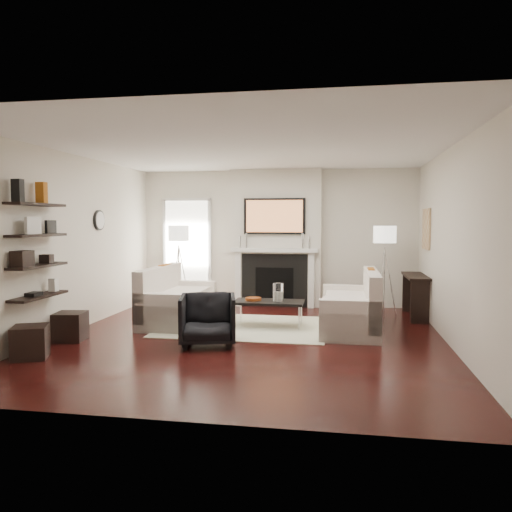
% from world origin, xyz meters
% --- Properties ---
extents(room_envelope, '(6.00, 6.00, 6.00)m').
position_xyz_m(room_envelope, '(0.00, 0.00, 1.35)').
color(room_envelope, black).
rests_on(room_envelope, ground).
extents(chimney_breast, '(1.80, 0.25, 2.70)m').
position_xyz_m(chimney_breast, '(0.00, 2.88, 1.35)').
color(chimney_breast, silver).
rests_on(chimney_breast, floor).
extents(fireplace_surround, '(1.30, 0.02, 1.04)m').
position_xyz_m(fireplace_surround, '(0.00, 2.74, 0.52)').
color(fireplace_surround, black).
rests_on(fireplace_surround, floor).
extents(firebox, '(0.75, 0.02, 0.65)m').
position_xyz_m(firebox, '(0.00, 2.73, 0.45)').
color(firebox, black).
rests_on(firebox, floor).
extents(mantel_pilaster_l, '(0.12, 0.08, 1.10)m').
position_xyz_m(mantel_pilaster_l, '(-0.72, 2.71, 0.55)').
color(mantel_pilaster_l, white).
rests_on(mantel_pilaster_l, floor).
extents(mantel_pilaster_r, '(0.12, 0.08, 1.10)m').
position_xyz_m(mantel_pilaster_r, '(0.72, 2.71, 0.55)').
color(mantel_pilaster_r, white).
rests_on(mantel_pilaster_r, floor).
extents(mantel_shelf, '(1.70, 0.18, 0.07)m').
position_xyz_m(mantel_shelf, '(0.00, 2.69, 1.12)').
color(mantel_shelf, white).
rests_on(mantel_shelf, chimney_breast).
extents(tv_body, '(1.20, 0.06, 0.70)m').
position_xyz_m(tv_body, '(0.00, 2.71, 1.78)').
color(tv_body, black).
rests_on(tv_body, chimney_breast).
extents(tv_screen, '(1.10, 0.00, 0.62)m').
position_xyz_m(tv_screen, '(0.00, 2.68, 1.78)').
color(tv_screen, '#BF723F').
rests_on(tv_screen, tv_body).
extents(candlestick_l_tall, '(0.04, 0.04, 0.30)m').
position_xyz_m(candlestick_l_tall, '(-0.55, 2.70, 1.30)').
color(candlestick_l_tall, silver).
rests_on(candlestick_l_tall, mantel_shelf).
extents(candlestick_l_short, '(0.04, 0.04, 0.24)m').
position_xyz_m(candlestick_l_short, '(-0.68, 2.70, 1.27)').
color(candlestick_l_short, silver).
rests_on(candlestick_l_short, mantel_shelf).
extents(candlestick_r_tall, '(0.04, 0.04, 0.30)m').
position_xyz_m(candlestick_r_tall, '(0.55, 2.70, 1.30)').
color(candlestick_r_tall, silver).
rests_on(candlestick_r_tall, mantel_shelf).
extents(candlestick_r_short, '(0.04, 0.04, 0.24)m').
position_xyz_m(candlestick_r_short, '(0.68, 2.70, 1.27)').
color(candlestick_r_short, silver).
rests_on(candlestick_r_short, mantel_shelf).
extents(hallway_panel, '(0.90, 0.02, 2.10)m').
position_xyz_m(hallway_panel, '(-1.85, 2.98, 1.05)').
color(hallway_panel, white).
rests_on(hallway_panel, floor).
extents(door_trim_l, '(0.06, 0.06, 2.16)m').
position_xyz_m(door_trim_l, '(-2.33, 2.96, 1.05)').
color(door_trim_l, white).
rests_on(door_trim_l, floor).
extents(door_trim_r, '(0.06, 0.06, 2.16)m').
position_xyz_m(door_trim_r, '(-1.37, 2.96, 1.05)').
color(door_trim_r, white).
rests_on(door_trim_r, floor).
extents(door_trim_top, '(1.02, 0.06, 0.06)m').
position_xyz_m(door_trim_top, '(-1.85, 2.96, 2.13)').
color(door_trim_top, white).
rests_on(door_trim_top, wall_back).
extents(rug, '(2.60, 2.00, 0.01)m').
position_xyz_m(rug, '(-0.22, 0.78, 0.01)').
color(rug, beige).
rests_on(rug, floor).
extents(loveseat_left_base, '(0.85, 1.80, 0.42)m').
position_xyz_m(loveseat_left_base, '(-1.37, 0.96, 0.21)').
color(loveseat_left_base, silver).
rests_on(loveseat_left_base, floor).
extents(loveseat_left_back, '(0.18, 1.80, 0.80)m').
position_xyz_m(loveseat_left_back, '(-1.71, 0.96, 0.53)').
color(loveseat_left_back, silver).
rests_on(loveseat_left_back, floor).
extents(loveseat_left_arm_n, '(0.85, 0.18, 0.60)m').
position_xyz_m(loveseat_left_arm_n, '(-1.37, 0.15, 0.30)').
color(loveseat_left_arm_n, silver).
rests_on(loveseat_left_arm_n, floor).
extents(loveseat_left_arm_s, '(0.85, 0.18, 0.60)m').
position_xyz_m(loveseat_left_arm_s, '(-1.37, 1.77, 0.30)').
color(loveseat_left_arm_s, silver).
rests_on(loveseat_left_arm_s, floor).
extents(loveseat_left_cushion, '(0.63, 1.44, 0.10)m').
position_xyz_m(loveseat_left_cushion, '(-1.32, 0.96, 0.47)').
color(loveseat_left_cushion, silver).
rests_on(loveseat_left_cushion, loveseat_left_base).
extents(pillow_left_orange, '(0.10, 0.42, 0.42)m').
position_xyz_m(pillow_left_orange, '(-1.71, 1.26, 0.73)').
color(pillow_left_orange, '#B25F15').
rests_on(pillow_left_orange, loveseat_left_cushion).
extents(pillow_left_charcoal, '(0.10, 0.40, 0.40)m').
position_xyz_m(pillow_left_charcoal, '(-1.71, 0.66, 0.72)').
color(pillow_left_charcoal, black).
rests_on(pillow_left_charcoal, loveseat_left_cushion).
extents(loveseat_right_base, '(0.85, 1.80, 0.42)m').
position_xyz_m(loveseat_right_base, '(1.42, 0.82, 0.21)').
color(loveseat_right_base, silver).
rests_on(loveseat_right_base, floor).
extents(loveseat_right_back, '(0.18, 1.80, 0.80)m').
position_xyz_m(loveseat_right_back, '(1.76, 0.82, 0.53)').
color(loveseat_right_back, silver).
rests_on(loveseat_right_back, floor).
extents(loveseat_right_arm_n, '(0.85, 0.18, 0.60)m').
position_xyz_m(loveseat_right_arm_n, '(1.42, 0.01, 0.30)').
color(loveseat_right_arm_n, silver).
rests_on(loveseat_right_arm_n, floor).
extents(loveseat_right_arm_s, '(0.85, 0.18, 0.60)m').
position_xyz_m(loveseat_right_arm_s, '(1.42, 1.63, 0.30)').
color(loveseat_right_arm_s, silver).
rests_on(loveseat_right_arm_s, floor).
extents(loveseat_right_cushion, '(0.63, 1.44, 0.10)m').
position_xyz_m(loveseat_right_cushion, '(1.37, 0.82, 0.47)').
color(loveseat_right_cushion, silver).
rests_on(loveseat_right_cushion, loveseat_right_base).
extents(pillow_right_orange, '(0.10, 0.42, 0.42)m').
position_xyz_m(pillow_right_orange, '(1.76, 1.12, 0.73)').
color(pillow_right_orange, '#B25F15').
rests_on(pillow_right_orange, loveseat_right_cushion).
extents(pillow_right_charcoal, '(0.10, 0.40, 0.40)m').
position_xyz_m(pillow_right_charcoal, '(1.76, 0.52, 0.72)').
color(pillow_right_charcoal, black).
rests_on(pillow_right_charcoal, loveseat_right_cushion).
extents(coffee_table, '(1.10, 0.55, 0.04)m').
position_xyz_m(coffee_table, '(0.16, 0.85, 0.40)').
color(coffee_table, black).
rests_on(coffee_table, floor).
extents(coffee_leg_nw, '(0.02, 0.02, 0.38)m').
position_xyz_m(coffee_leg_nw, '(-0.34, 0.63, 0.19)').
color(coffee_leg_nw, silver).
rests_on(coffee_leg_nw, floor).
extents(coffee_leg_ne, '(0.02, 0.02, 0.38)m').
position_xyz_m(coffee_leg_ne, '(0.66, 0.63, 0.19)').
color(coffee_leg_ne, silver).
rests_on(coffee_leg_ne, floor).
extents(coffee_leg_sw, '(0.02, 0.02, 0.38)m').
position_xyz_m(coffee_leg_sw, '(-0.34, 1.07, 0.19)').
color(coffee_leg_sw, silver).
rests_on(coffee_leg_sw, floor).
extents(coffee_leg_se, '(0.02, 0.02, 0.38)m').
position_xyz_m(coffee_leg_se, '(0.66, 1.07, 0.19)').
color(coffee_leg_se, silver).
rests_on(coffee_leg_se, floor).
extents(hurricane_glass, '(0.17, 0.17, 0.29)m').
position_xyz_m(hurricane_glass, '(0.31, 0.85, 0.56)').
color(hurricane_glass, white).
rests_on(hurricane_glass, coffee_table).
extents(hurricane_candle, '(0.10, 0.10, 0.15)m').
position_xyz_m(hurricane_candle, '(0.31, 0.85, 0.50)').
color(hurricane_candle, white).
rests_on(hurricane_candle, coffee_table).
extents(copper_bowl, '(0.26, 0.26, 0.04)m').
position_xyz_m(copper_bowl, '(-0.09, 0.85, 0.45)').
color(copper_bowl, '#B8511E').
rests_on(copper_bowl, coffee_table).
extents(armchair, '(0.88, 0.85, 0.76)m').
position_xyz_m(armchair, '(-0.49, -0.42, 0.38)').
color(armchair, black).
rests_on(armchair, floor).
extents(lamp_left_post, '(0.02, 0.02, 1.20)m').
position_xyz_m(lamp_left_post, '(-1.85, 2.43, 0.60)').
color(lamp_left_post, silver).
rests_on(lamp_left_post, floor).
extents(lamp_left_shade, '(0.40, 0.40, 0.30)m').
position_xyz_m(lamp_left_shade, '(-1.85, 2.43, 1.45)').
color(lamp_left_shade, white).
rests_on(lamp_left_shade, lamp_left_post).
extents(lamp_left_leg_a, '(0.25, 0.02, 1.23)m').
position_xyz_m(lamp_left_leg_a, '(-1.74, 2.43, 0.60)').
color(lamp_left_leg_a, silver).
rests_on(lamp_left_leg_a, floor).
extents(lamp_left_leg_b, '(0.14, 0.22, 1.23)m').
position_xyz_m(lamp_left_leg_b, '(-1.91, 2.52, 0.60)').
color(lamp_left_leg_b, silver).
rests_on(lamp_left_leg_b, floor).
extents(lamp_left_leg_c, '(0.14, 0.22, 1.23)m').
position_xyz_m(lamp_left_leg_c, '(-1.91, 2.33, 0.60)').
color(lamp_left_leg_c, silver).
rests_on(lamp_left_leg_c, floor).
extents(lamp_right_post, '(0.02, 0.02, 1.20)m').
position_xyz_m(lamp_right_post, '(2.05, 2.21, 0.60)').
color(lamp_right_post, silver).
rests_on(lamp_right_post, floor).
extents(lamp_right_shade, '(0.40, 0.40, 0.30)m').
position_xyz_m(lamp_right_shade, '(2.05, 2.21, 1.45)').
color(lamp_right_shade, white).
rests_on(lamp_right_shade, lamp_right_post).
extents(lamp_right_leg_a, '(0.25, 0.02, 1.23)m').
position_xyz_m(lamp_right_leg_a, '(2.16, 2.21, 0.60)').
color(lamp_right_leg_a, silver).
rests_on(lamp_right_leg_a, floor).
extents(lamp_right_leg_b, '(0.14, 0.22, 1.23)m').
position_xyz_m(lamp_right_leg_b, '(2.00, 2.30, 0.60)').
color(lamp_right_leg_b, silver).
rests_on(lamp_right_leg_b, floor).
extents(lamp_right_leg_c, '(0.14, 0.22, 1.23)m').
position_xyz_m(lamp_right_leg_c, '(1.99, 2.11, 0.60)').
color(lamp_right_leg_c, silver).
rests_on(lamp_right_leg_c, floor).
extents(console_top, '(0.35, 1.20, 0.04)m').
position_xyz_m(console_top, '(2.57, 2.05, 0.73)').
color(console_top, black).
rests_on(console_top, floor).
extents(console_leg_n, '(0.30, 0.04, 0.71)m').
position_xyz_m(console_leg_n, '(2.57, 1.50, 0.35)').
color(console_leg_n, black).
rests_on(console_leg_n, floor).
extents(console_leg_s, '(0.30, 0.04, 0.71)m').
position_xyz_m(console_leg_s, '(2.57, 2.60, 0.35)').
color(console_leg_s, black).
rests_on(console_leg_s, floor).
extents(wall_art, '(0.03, 0.70, 0.70)m').
position_xyz_m(wall_art, '(2.73, 2.05, 1.55)').
color(wall_art, tan).
rests_on(wall_art, wall_right).
extents(shelf_bottom, '(0.25, 1.00, 0.03)m').
position_xyz_m(shelf_bottom, '(-2.62, -1.00, 0.70)').
color(shelf_bottom, black).
rests_on(shelf_bottom, wall_left).
extents(shelf_lower, '(0.25, 1.00, 0.04)m').
position_xyz_m(shelf_lower, '(-2.62, -1.00, 1.10)').
color(shelf_lower, black).
rests_on(shelf_lower, wall_left).
extents(shelf_upper, '(0.25, 1.00, 0.04)m').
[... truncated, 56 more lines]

